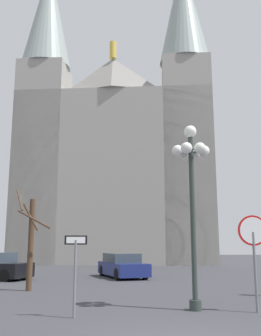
{
  "coord_description": "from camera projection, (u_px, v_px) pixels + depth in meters",
  "views": [
    {
      "loc": [
        -1.45,
        -7.81,
        1.95
      ],
      "look_at": [
        -0.26,
        17.05,
        6.78
      ],
      "focal_mm": 41.54,
      "sensor_mm": 36.0,
      "label": 1
    }
  ],
  "objects": [
    {
      "name": "cathedral",
      "position": [
        117.0,
        158.0,
        41.73
      ],
      "size": [
        20.79,
        14.72,
        33.54
      ],
      "color": "gray",
      "rests_on": "ground"
    },
    {
      "name": "street_lamp",
      "position": [
        192.0,
        177.0,
        12.18
      ],
      "size": [
        1.2,
        1.09,
        5.67
      ],
      "color": "#2D3833",
      "rests_on": "ground"
    },
    {
      "name": "parked_car_far_navy",
      "position": [
        122.0,
        266.0,
        22.62
      ],
      "size": [
        3.01,
        4.72,
        1.37
      ],
      "color": "navy",
      "rests_on": "ground"
    },
    {
      "name": "one_way_arrow_sign",
      "position": [
        75.0,
        265.0,
        10.52
      ],
      "size": [
        0.62,
        0.07,
        2.16
      ],
      "color": "slate",
      "rests_on": "ground"
    },
    {
      "name": "stop_sign",
      "position": [
        254.0,
        242.0,
        11.45
      ],
      "size": [
        0.9,
        0.08,
        2.77
      ],
      "color": "slate",
      "rests_on": "ground"
    },
    {
      "name": "bare_tree",
      "position": [
        30.0,
        240.0,
        16.49
      ],
      "size": [
        1.68,
        1.2,
        4.29
      ],
      "color": "#473323",
      "rests_on": "ground"
    }
  ]
}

